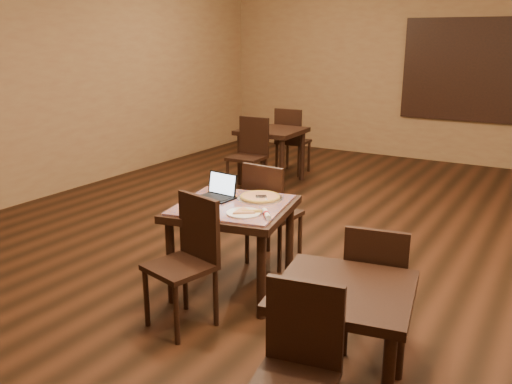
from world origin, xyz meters
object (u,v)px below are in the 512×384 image
Objects in this scene: chair_main_near at (189,254)px; other_table_b_chair_far at (291,137)px; other_table_c at (343,306)px; other_table_c_chair_far at (376,283)px; chair_main_far at (269,209)px; laptop at (219,191)px; other_table_b at (272,138)px; other_table_c_chair_near at (298,364)px; pizza_pan at (260,198)px; other_table_b_chair_near at (250,151)px; tiled_table at (233,216)px.

chair_main_near is 4.69m from other_table_b_chair_far.
other_table_c is 0.96× the size of other_table_c_chair_far.
chair_main_far is 0.61m from laptop.
other_table_b is 5.41m from other_table_c_chair_near.
pizza_pan is at bearing 112.01° from other_table_b_chair_far.
other_table_b is at bearing -62.25° from other_table_c_chair_far.
chair_main_far is (-0.03, 1.23, 0.00)m from chair_main_near.
laptop is 0.36× the size of other_table_b.
other_table_b_chair_far is at bearing 113.59° from pizza_pan.
laptop is 0.31× the size of other_table_b_chair_far.
chair_main_near is at bearing 158.95° from other_table_c.
other_table_c_chair_far is at bearing -53.55° from other_table_b.
pizza_pan is 0.37× the size of other_table_b_chair_near.
chair_main_near is 0.95× the size of other_table_b_chair_near.
chair_main_far is at bearing 121.65° from other_table_c.
laptop is 0.82× the size of pizza_pan.
other_table_b is 0.94× the size of other_table_c_chair_far.
pizza_pan is (0.10, 0.86, 0.22)m from chair_main_near.
other_table_b_chair_far is (0.00, 1.19, 0.00)m from other_table_b_chair_near.
other_table_c_chair_near is at bearing -17.83° from chair_main_near.
other_table_b_chair_far is 5.46m from other_table_c.
chair_main_near is at bearing 106.69° from other_table_b_chair_far.
pizza_pan is 3.39m from other_table_b.
chair_main_near reaches higher than other_table_c_chair_far.
chair_main_near is 1.10× the size of other_table_c.
other_table_b_chair_far is at bearing -61.83° from chair_main_far.
tiled_table is 1.25× the size of other_table_b.
chair_main_far is (-0.01, 0.61, -0.11)m from tiled_table.
laptop is 0.35m from pizza_pan.
other_table_b_chair_far is 1.11× the size of other_table_c_chair_far.
other_table_c is at bearing -42.58° from pizza_pan.
other_table_b is at bearing 117.29° from laptop.
chair_main_near is at bearing -96.65° from pizza_pan.
pizza_pan is 0.37× the size of other_table_b_chair_far.
chair_main_far is 0.95× the size of other_table_b_chair_far.
laptop is (-0.22, 0.71, 0.27)m from chair_main_near.
chair_main_far is 2.41m from other_table_c_chair_near.
other_table_c_chair_far reaches higher than pizza_pan.
other_table_c is 0.96× the size of other_table_c_chair_near.
other_table_b is 0.60m from other_table_b_chair_far.
other_table_b_chair_far is at bearing 99.32° from tiled_table.
pizza_pan is 0.41× the size of other_table_c_chair_near.
other_table_c_chair_near reaches higher than pizza_pan.
other_table_c_chair_near is at bearing -57.28° from other_table_b_chair_near.
laptop is 3.95m from other_table_b_chair_far.
other_table_c is (1.33, -1.48, 0.04)m from chair_main_far.
chair_main_near is 1.12× the size of other_table_b.
chair_main_far is 0.45m from pizza_pan.
pizza_pan is at bearing 29.63° from laptop.
other_table_b is 4.96m from other_table_c.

